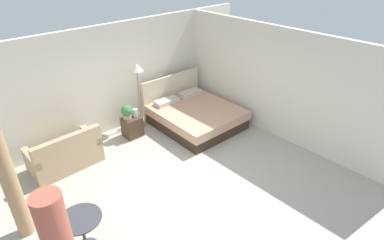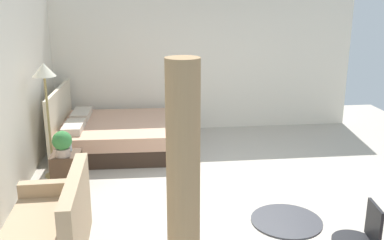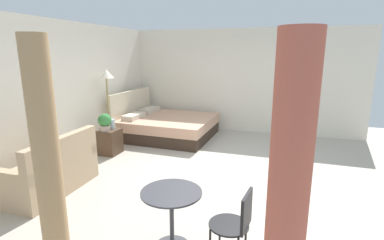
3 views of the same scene
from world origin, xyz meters
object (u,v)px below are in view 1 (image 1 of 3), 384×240
Objects in this scene: vase at (135,113)px; floor_lamp at (137,73)px; bed at (195,115)px; nightstand at (132,127)px; couch at (66,155)px; potted_plant at (127,112)px; balcony_table at (82,228)px.

floor_lamp reaches higher than vase.
bed is 4.21× the size of nightstand.
floor_lamp is at bearing 10.11° from couch.
vase is at bearing -139.12° from floor_lamp.
couch is at bearing -177.10° from vase.
vase is at bearing 2.90° from couch.
couch reaches higher than nightstand.
potted_plant is 1.84× the size of vase.
potted_plant is at bearing 173.42° from vase.
couch reaches higher than balcony_table.
potted_plant is (1.72, 0.12, 0.44)m from couch.
floor_lamp reaches higher than couch.
nightstand is (-1.60, 0.66, -0.02)m from bed.
potted_plant is at bearing 158.28° from bed.
balcony_table is at bearing -137.38° from floor_lamp.
couch is at bearing -176.64° from nightstand.
potted_plant is 0.21× the size of floor_lamp.
couch is 2.64m from floor_lamp.
bed is 4.51m from balcony_table.
couch reaches higher than vase.
balcony_table reaches higher than nightstand.
bed is 1.51× the size of couch.
potted_plant is at bearing 4.11° from couch.
nightstand is 1.39m from floor_lamp.
vase reaches higher than balcony_table.
couch is 0.84× the size of floor_lamp.
nightstand is 2.66× the size of vase.
potted_plant is at bearing -153.74° from floor_lamp.
nightstand is 0.39m from vase.
nightstand is 0.48m from potted_plant.
couch is at bearing -169.89° from floor_lamp.
balcony_table is at bearing -137.15° from vase.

